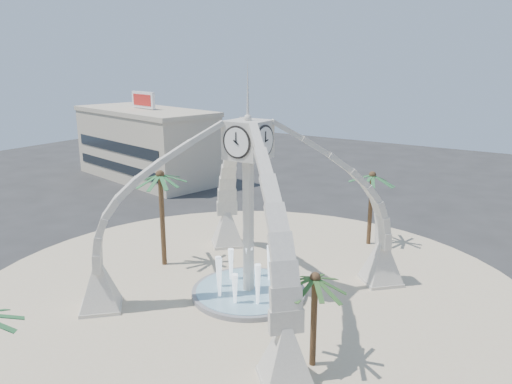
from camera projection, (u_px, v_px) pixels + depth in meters
The scene contains 8 objects.
ground at pixel (249, 295), 35.18m from camera, with size 140.00×140.00×0.00m, color #282828.
plaza at pixel (249, 295), 35.17m from camera, with size 40.00×40.00×0.06m, color #C7B694.
clock_tower at pixel (248, 207), 33.51m from camera, with size 17.94×17.94×16.30m.
fountain at pixel (249, 291), 35.11m from camera, with size 8.00×8.00×3.62m.
building_nw at pixel (146, 144), 68.67m from camera, with size 23.75×13.73×11.90m.
palm_east at pixel (315, 279), 25.79m from camera, with size 4.31×4.31×5.85m.
palm_west at pixel (160, 176), 38.46m from camera, with size 4.57×4.57×8.30m.
palm_north at pixel (372, 176), 43.23m from camera, with size 5.18×5.18×7.14m.
Camera 1 is at (18.06, -26.56, 16.10)m, focal length 35.00 mm.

